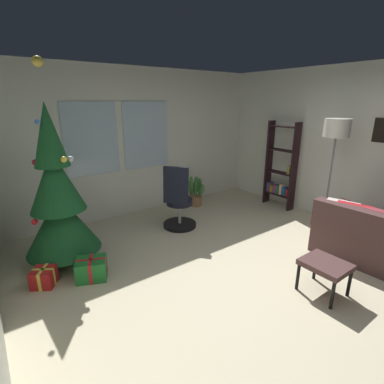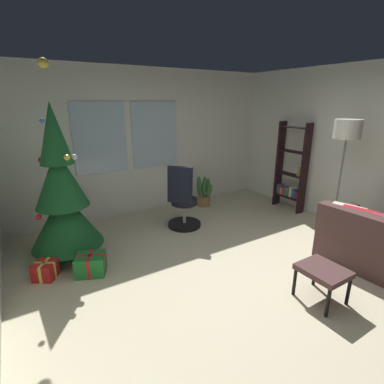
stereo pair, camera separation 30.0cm
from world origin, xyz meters
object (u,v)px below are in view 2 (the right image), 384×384
Objects in this scene: footstool at (323,273)px; bookshelf at (291,172)px; office_chair at (183,204)px; floor_lamp at (347,137)px; gift_box_green at (91,264)px; potted_plant at (204,193)px; gift_box_red at (45,270)px; holiday_tree at (62,197)px.

bookshelf is at bearing 47.62° from footstool.
footstool is 2.42m from office_chair.
footstool is 0.43× the size of office_chair.
gift_box_green is at bearing 166.99° from floor_lamp.
footstool is 0.28× the size of bookshelf.
floor_lamp is at bearing -63.41° from potted_plant.
office_chair is at bearing 19.58° from gift_box_green.
floor_lamp is (-0.24, -1.13, 0.80)m from bookshelf.
gift_box_red is at bearing 141.20° from footstool.
footstool is 0.71× the size of potted_plant.
holiday_tree is 2.86m from potted_plant.
footstool is at bearing -132.38° from bookshelf.
gift_box_green is at bearing -160.42° from office_chair.
gift_box_green is 4.01m from floor_lamp.
gift_box_green is at bearing -77.09° from holiday_tree.
gift_box_green is at bearing -152.96° from potted_plant.
holiday_tree reaches higher than potted_plant.
gift_box_green reaches higher than gift_box_red.
gift_box_green is 2.89m from potted_plant.
office_chair is 2.70m from floor_lamp.
bookshelf reaches higher than office_chair.
bookshelf is at bearing -7.67° from office_chair.
holiday_tree is 1.86m from office_chair.
footstool is at bearing -42.32° from gift_box_green.
floor_lamp is at bearing -13.01° from gift_box_green.
holiday_tree is 2.34× the size of office_chair.
potted_plant is (2.72, 0.68, -0.59)m from holiday_tree.
holiday_tree is 7.61× the size of gift_box_red.
gift_box_red is 0.53m from gift_box_green.
floor_lamp reaches higher than potted_plant.
holiday_tree reaches higher than office_chair.
footstool reaches higher than gift_box_green.
holiday_tree reaches higher than floor_lamp.
gift_box_red is 2.22m from office_chair.
gift_box_green is (0.50, -0.19, 0.02)m from gift_box_red.
gift_box_green is (0.14, -0.63, -0.72)m from holiday_tree.
holiday_tree is 0.97m from gift_box_green.
office_chair is at bearing -141.63° from potted_plant.
gift_box_red is at bearing -159.86° from potted_plant.
floor_lamp is at bearing -13.96° from gift_box_red.
bookshelf is 2.58× the size of potted_plant.
office_chair is (-0.32, 2.40, 0.09)m from footstool.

